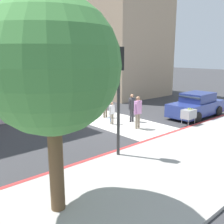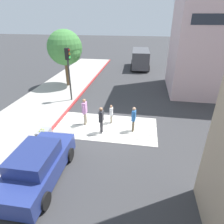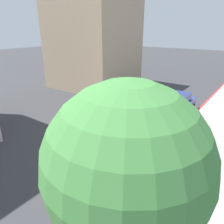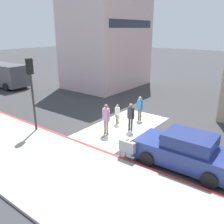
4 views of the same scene
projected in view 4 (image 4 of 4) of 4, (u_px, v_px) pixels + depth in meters
The scene contains 13 objects.
ground_plane at pixel (122, 127), 14.91m from camera, with size 120.00×120.00×0.00m, color #38383A.
crosswalk_stripes at pixel (122, 127), 14.91m from camera, with size 6.40×3.25×0.01m.
sidewalk_west at pixel (49, 165), 10.70m from camera, with size 4.80×40.00×0.12m, color #ADA8A0.
curb_painted at pixel (86, 145), 12.46m from camera, with size 0.16×40.00×0.13m, color #BC3333.
building_far_north at pixel (106, 30), 24.08m from camera, with size 8.00×6.03×11.19m.
car_parked_near_curb at pixel (186, 152), 10.44m from camera, with size 2.02×4.32×1.57m.
van_down_street at pixel (5, 75), 24.77m from camera, with size 2.54×5.29×2.35m.
traffic_light_corner at pixel (31, 81), 13.33m from camera, with size 0.39×0.28×4.24m.
tennis_ball_cart at pixel (129, 145), 11.11m from camera, with size 0.56×0.80×1.02m.
pedestrian_adult_lead at pixel (140, 106), 15.81m from camera, with size 0.25×0.47×1.61m.
pedestrian_adult_trailing at pixel (106, 117), 13.61m from camera, with size 0.24×0.52×1.79m.
pedestrian_adult_side at pixel (131, 115), 14.09m from camera, with size 0.24×0.49×1.69m.
pedestrian_child_with_racket at pixel (117, 113), 15.19m from camera, with size 0.28×0.40×1.30m.
Camera 4 is at (-11.31, -7.91, 5.75)m, focal length 38.90 mm.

